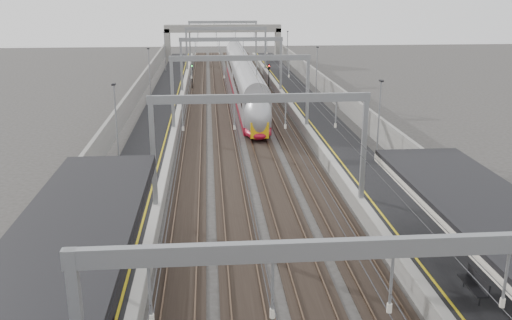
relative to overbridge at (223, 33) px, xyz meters
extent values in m
cube|color=black|center=(-8.00, -55.00, -4.81)|extent=(4.00, 120.00, 1.00)
cube|color=black|center=(8.00, -55.00, -4.81)|extent=(4.00, 120.00, 1.00)
cube|color=black|center=(-4.50, -55.00, -5.27)|extent=(2.40, 140.00, 0.08)
cube|color=brown|center=(-5.22, -55.00, -5.18)|extent=(0.07, 140.00, 0.14)
cube|color=brown|center=(-3.78, -55.00, -5.18)|extent=(0.07, 140.00, 0.14)
cube|color=black|center=(-1.50, -55.00, -5.27)|extent=(2.40, 140.00, 0.08)
cube|color=brown|center=(-2.22, -55.00, -5.18)|extent=(0.07, 140.00, 0.14)
cube|color=brown|center=(-0.78, -55.00, -5.18)|extent=(0.07, 140.00, 0.14)
cube|color=black|center=(1.50, -55.00, -5.27)|extent=(2.40, 140.00, 0.08)
cube|color=brown|center=(0.78, -55.00, -5.18)|extent=(0.07, 140.00, 0.14)
cube|color=brown|center=(2.22, -55.00, -5.18)|extent=(0.07, 140.00, 0.14)
cube|color=black|center=(4.50, -55.00, -5.27)|extent=(2.40, 140.00, 0.08)
cube|color=brown|center=(3.78, -55.00, -5.18)|extent=(0.07, 140.00, 0.14)
cube|color=brown|center=(5.22, -55.00, -5.18)|extent=(0.07, 140.00, 0.14)
cube|color=gray|center=(0.00, -98.00, 2.04)|extent=(13.00, 0.25, 0.50)
cube|color=gray|center=(-6.30, -78.00, -1.01)|extent=(0.28, 0.28, 6.60)
cube|color=gray|center=(6.30, -78.00, -1.01)|extent=(0.28, 0.28, 6.60)
cube|color=gray|center=(0.00, -78.00, 2.04)|extent=(13.00, 0.25, 0.50)
cube|color=gray|center=(-6.30, -58.00, -1.01)|extent=(0.28, 0.28, 6.60)
cube|color=gray|center=(6.30, -58.00, -1.01)|extent=(0.28, 0.28, 6.60)
cube|color=gray|center=(0.00, -58.00, 2.04)|extent=(13.00, 0.25, 0.50)
cube|color=gray|center=(-6.30, -38.00, -1.01)|extent=(0.28, 0.28, 6.60)
cube|color=gray|center=(6.30, -38.00, -1.01)|extent=(0.28, 0.28, 6.60)
cube|color=gray|center=(0.00, -38.00, 2.04)|extent=(13.00, 0.25, 0.50)
cube|color=gray|center=(-6.30, -18.00, -1.01)|extent=(0.28, 0.28, 6.60)
cube|color=gray|center=(6.30, -18.00, -1.01)|extent=(0.28, 0.28, 6.60)
cube|color=gray|center=(0.00, -18.00, 2.04)|extent=(13.00, 0.25, 0.50)
cube|color=gray|center=(-6.30, 0.00, -1.01)|extent=(0.28, 0.28, 6.60)
cube|color=gray|center=(6.30, 0.00, -1.01)|extent=(0.28, 0.28, 6.60)
cube|color=gray|center=(0.00, 0.00, 2.04)|extent=(13.00, 0.25, 0.50)
cylinder|color=#262628|center=(-4.50, -50.00, 0.19)|extent=(0.03, 140.00, 0.03)
cylinder|color=#262628|center=(-1.50, -50.00, 0.19)|extent=(0.03, 140.00, 0.03)
cylinder|color=#262628|center=(1.50, -50.00, 0.19)|extent=(0.03, 140.00, 0.03)
cylinder|color=#262628|center=(4.50, -50.00, 0.19)|extent=(0.03, 140.00, 0.03)
cylinder|color=black|center=(-9.70, -86.00, -2.31)|extent=(0.20, 0.20, 4.00)
cube|color=black|center=(-6.60, -96.00, -0.76)|extent=(1.60, 0.15, 0.55)
cube|color=#FF3405|center=(-6.60, -96.08, -0.76)|extent=(1.50, 0.02, 0.42)
cylinder|color=black|center=(9.70, -86.00, -2.31)|extent=(0.20, 0.20, 4.00)
cube|color=gray|center=(0.00, 0.00, 0.89)|extent=(22.00, 2.20, 1.40)
cube|color=gray|center=(-10.50, 0.00, -2.21)|extent=(1.00, 2.20, 6.20)
cube|color=gray|center=(10.50, 0.00, -2.21)|extent=(1.00, 2.20, 6.20)
cube|color=gray|center=(-11.20, -55.00, -3.71)|extent=(0.30, 120.00, 3.20)
cube|color=gray|center=(11.20, -55.00, -3.71)|extent=(0.30, 120.00, 3.20)
cube|color=maroon|center=(1.50, -47.75, -4.72)|extent=(2.62, 22.30, 0.78)
cube|color=#A7A7AD|center=(1.50, -47.75, -2.88)|extent=(2.62, 22.30, 2.91)
cube|color=black|center=(1.50, -55.55, -5.04)|extent=(1.94, 2.33, 0.48)
cube|color=maroon|center=(1.50, -25.06, -4.72)|extent=(2.62, 22.30, 0.78)
cube|color=#A7A7AD|center=(1.50, -25.06, -2.88)|extent=(2.62, 22.30, 2.91)
cube|color=black|center=(1.50, -32.87, -5.04)|extent=(1.94, 2.33, 0.48)
ellipsoid|color=#A7A7AD|center=(1.50, -59.09, -3.17)|extent=(2.62, 5.04, 4.07)
cube|color=#E1A80B|center=(1.50, -61.17, -4.04)|extent=(1.65, 0.12, 1.45)
cube|color=black|center=(1.50, -60.74, -2.59)|extent=(1.55, 0.56, 0.91)
cube|color=black|center=(7.88, -89.95, -3.81)|extent=(0.53, 1.99, 0.07)
cube|color=black|center=(8.13, -89.95, -3.56)|extent=(0.10, 1.99, 0.55)
cylinder|color=black|center=(7.87, -90.72, -4.08)|extent=(0.06, 0.06, 0.46)
cylinder|color=black|center=(7.90, -89.17, -4.08)|extent=(0.06, 0.06, 0.46)
cylinder|color=black|center=(-5.20, -31.41, -3.81)|extent=(0.12, 0.12, 3.00)
cube|color=black|center=(-5.20, -31.41, -2.21)|extent=(0.32, 0.22, 0.75)
sphere|color=#0CE526|center=(-5.20, -31.54, -2.06)|extent=(0.16, 0.16, 0.16)
cylinder|color=black|center=(3.20, -33.48, -3.81)|extent=(0.12, 0.12, 3.00)
cube|color=black|center=(3.20, -33.48, -2.21)|extent=(0.32, 0.22, 0.75)
sphere|color=red|center=(3.20, -33.61, -2.06)|extent=(0.16, 0.16, 0.16)
cylinder|color=black|center=(5.40, -32.10, -3.81)|extent=(0.12, 0.12, 3.00)
cube|color=black|center=(5.40, -32.10, -2.21)|extent=(0.32, 0.22, 0.75)
sphere|color=red|center=(5.40, -32.23, -2.06)|extent=(0.16, 0.16, 0.16)
camera|label=1|loc=(-2.96, -110.48, 8.15)|focal=40.00mm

